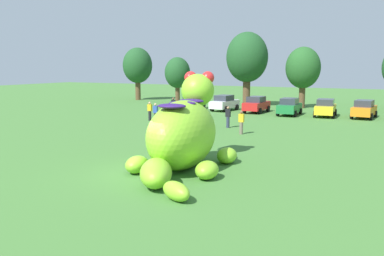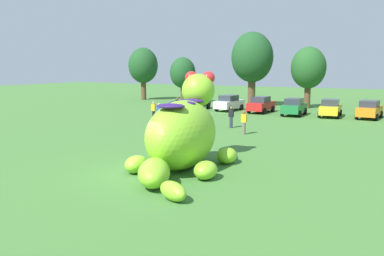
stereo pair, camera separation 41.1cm
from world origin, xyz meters
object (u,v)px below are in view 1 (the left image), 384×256
object	(u,v)px
car_orange	(364,109)
spectator_mid_field	(156,113)
car_white	(225,103)
car_yellow	(325,108)
spectator_near_inflatable	(228,117)
car_black	(192,102)
car_green	(289,107)
giant_inflatable_creature	(183,133)
spectator_wandering	(173,106)
spectator_far_side	(241,123)
spectator_by_cars	(150,111)
car_red	(256,104)

from	to	relation	value
car_orange	spectator_mid_field	xyz separation A→B (m)	(-15.81, -11.68, -0.01)
car_white	car_yellow	distance (m)	10.85
car_orange	spectator_near_inflatable	xyz separation A→B (m)	(-9.15, -11.50, -0.01)
car_black	car_green	world-z (taller)	same
giant_inflatable_creature	car_black	size ratio (longest dim) A/B	2.06
spectator_wandering	spectator_far_side	xyz separation A→B (m)	(10.54, -8.69, 0.00)
spectator_wandering	spectator_far_side	size ratio (longest dim) A/B	1.00
car_green	car_yellow	xyz separation A→B (m)	(3.39, 0.49, 0.00)
car_orange	spectator_by_cars	bearing A→B (deg)	-148.10
spectator_wandering	spectator_far_side	distance (m)	13.66
spectator_wandering	spectator_by_cars	bearing A→B (deg)	-83.89
car_red	car_orange	size ratio (longest dim) A/B	0.98
car_black	car_orange	bearing A→B (deg)	0.38
car_orange	spectator_mid_field	world-z (taller)	car_orange
giant_inflatable_creature	car_red	size ratio (longest dim) A/B	2.09
car_white	spectator_wandering	distance (m)	6.49
spectator_mid_field	car_yellow	bearing A→B (deg)	42.67
car_orange	car_green	bearing A→B (deg)	-173.27
spectator_by_cars	car_black	bearing A→B (deg)	95.42
giant_inflatable_creature	car_black	distance (m)	27.41
giant_inflatable_creature	spectator_by_cars	bearing A→B (deg)	127.71
car_white	spectator_by_cars	xyz separation A→B (m)	(-2.77, -10.88, -0.01)
car_red	spectator_by_cars	size ratio (longest dim) A/B	2.43
spectator_wandering	car_orange	bearing A→B (deg)	16.77
car_black	car_white	bearing A→B (deg)	5.68
spectator_mid_field	giant_inflatable_creature	bearing A→B (deg)	-53.53
giant_inflatable_creature	car_yellow	size ratio (longest dim) A/B	2.06
spectator_mid_field	spectator_far_side	xyz separation A→B (m)	(8.71, -2.32, 0.00)
car_orange	spectator_near_inflatable	bearing A→B (deg)	-128.50
spectator_by_cars	giant_inflatable_creature	bearing A→B (deg)	-52.29
car_black	car_red	xyz separation A→B (m)	(7.49, 0.17, 0.00)
giant_inflatable_creature	car_green	xyz separation A→B (m)	(-0.74, 23.97, -0.83)
car_red	car_white	bearing A→B (deg)	176.79
spectator_mid_field	car_black	bearing A→B (deg)	101.06
car_white	giant_inflatable_creature	bearing A→B (deg)	-71.91
car_orange	spectator_mid_field	bearing A→B (deg)	-143.53
car_green	giant_inflatable_creature	bearing A→B (deg)	-88.24
car_red	spectator_by_cars	distance (m)	12.49
car_white	car_yellow	size ratio (longest dim) A/B	1.01
car_white	spectator_far_side	xyz separation A→B (m)	(7.20, -14.26, -0.01)
car_white	car_red	size ratio (longest dim) A/B	1.02
car_orange	spectator_near_inflatable	distance (m)	14.69
giant_inflatable_creature	spectator_far_side	world-z (taller)	giant_inflatable_creature
spectator_near_inflatable	spectator_mid_field	distance (m)	6.66
car_orange	spectator_far_side	bearing A→B (deg)	-116.87
car_green	spectator_far_side	world-z (taller)	car_green
giant_inflatable_creature	spectator_by_cars	size ratio (longest dim) A/B	5.08
giant_inflatable_creature	spectator_near_inflatable	size ratio (longest dim) A/B	5.08
car_red	spectator_far_side	world-z (taller)	car_red
spectator_near_inflatable	spectator_mid_field	size ratio (longest dim) A/B	1.00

